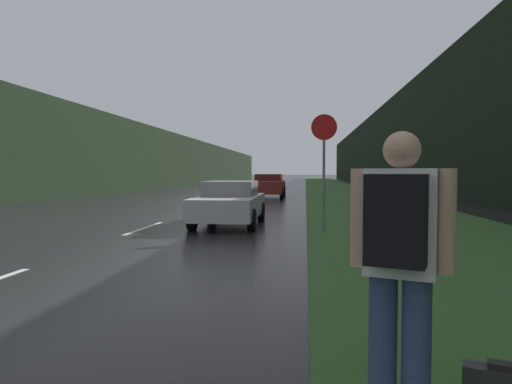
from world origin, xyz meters
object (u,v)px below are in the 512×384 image
Objects in this scene: stop_sign at (324,161)px; car_passing_far at (269,186)px; car_passing_near at (230,203)px; hitchhiker_with_backpack at (400,258)px.

stop_sign is 0.66× the size of car_passing_far.
car_passing_far is at bearing -90.00° from car_passing_near.
car_passing_far is at bearing 115.97° from hitchhiker_with_backpack.
stop_sign reaches higher than hitchhiker_with_backpack.
hitchhiker_with_backpack is 10.94m from car_passing_near.
hitchhiker_with_backpack is at bearing -89.34° from stop_sign.
car_passing_far is at bearing 99.64° from stop_sign.
stop_sign is 3.33m from car_passing_near.
stop_sign is at bearing 110.20° from hitchhiker_with_backpack.
stop_sign reaches higher than car_passing_far.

